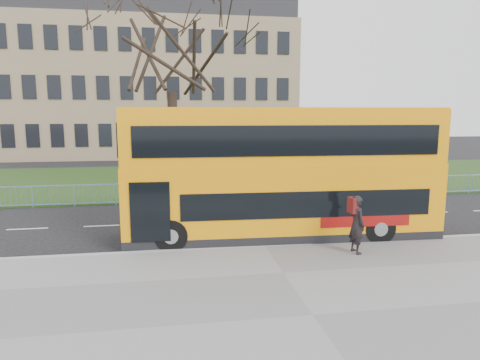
% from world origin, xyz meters
% --- Properties ---
extents(ground, '(120.00, 120.00, 0.00)m').
position_xyz_m(ground, '(0.00, 0.00, 0.00)').
color(ground, black).
rests_on(ground, ground).
extents(pavement, '(80.00, 10.50, 0.12)m').
position_xyz_m(pavement, '(0.00, -6.75, 0.06)').
color(pavement, slate).
rests_on(pavement, ground).
extents(kerb, '(80.00, 0.20, 0.14)m').
position_xyz_m(kerb, '(0.00, -1.55, 0.07)').
color(kerb, '#98999B').
rests_on(kerb, ground).
extents(grass_verge, '(80.00, 15.40, 0.08)m').
position_xyz_m(grass_verge, '(0.00, 14.30, 0.04)').
color(grass_verge, '#1E3513').
rests_on(grass_verge, ground).
extents(guard_railing, '(40.00, 0.12, 1.10)m').
position_xyz_m(guard_railing, '(0.00, 6.60, 0.55)').
color(guard_railing, '#6D9BC2').
rests_on(guard_railing, ground).
extents(bare_tree, '(9.64, 9.64, 13.78)m').
position_xyz_m(bare_tree, '(-3.00, 10.00, 6.97)').
color(bare_tree, black).
rests_on(bare_tree, grass_verge).
extents(civic_building, '(30.00, 15.00, 14.00)m').
position_xyz_m(civic_building, '(-5.00, 35.00, 7.00)').
color(civic_building, '#897857').
rests_on(civic_building, ground).
extents(yellow_bus, '(11.56, 3.16, 4.81)m').
position_xyz_m(yellow_bus, '(0.94, -0.26, 2.58)').
color(yellow_bus, orange).
rests_on(yellow_bus, ground).
extents(pedestrian, '(0.57, 0.77, 1.92)m').
position_xyz_m(pedestrian, '(2.82, -2.76, 1.08)').
color(pedestrian, black).
rests_on(pedestrian, pavement).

